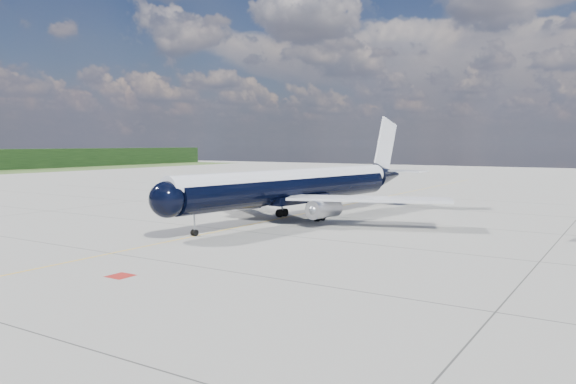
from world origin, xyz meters
name	(u,v)px	position (x,y,z in m)	size (l,w,h in m)	color
ground	(320,210)	(0.00, 30.00, 0.00)	(320.00, 320.00, 0.00)	#98968D
taxiway_centerline	(301,214)	(0.00, 25.00, 0.00)	(0.16, 160.00, 0.01)	#F5B60C
red_marking	(121,276)	(6.80, -10.00, 0.00)	(1.60, 1.60, 0.01)	maroon
main_airliner	(300,186)	(2.18, 21.06, 3.96)	(35.93, 44.08, 12.75)	black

